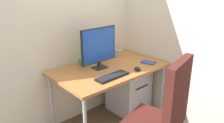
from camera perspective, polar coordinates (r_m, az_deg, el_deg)
ground_plane at (r=2.96m, az=-0.61°, el=-14.94°), size 8.00×8.00×0.00m
wall_back at (r=2.77m, az=-6.57°, el=13.75°), size 2.84×0.04×2.80m
wall_side_right at (r=2.80m, az=13.21°, el=13.43°), size 0.04×2.32×2.80m
desk at (r=2.63m, az=-0.67°, el=-2.62°), size 1.30×0.77×0.74m
office_chair at (r=2.09m, az=12.60°, el=-12.88°), size 0.60×0.58×1.10m
filing_cabinet at (r=3.07m, az=4.20°, el=-7.08°), size 0.44×0.47×0.60m
monitor at (r=2.52m, az=-3.35°, el=3.84°), size 0.47×0.12×0.47m
keyboard at (r=2.34m, az=0.08°, el=-3.78°), size 0.39×0.14×0.02m
mouse at (r=2.53m, az=6.49°, el=-1.85°), size 0.08×0.10×0.04m
pen_holder at (r=2.95m, az=1.43°, el=2.10°), size 0.09×0.09×0.18m
notebook at (r=2.78m, az=9.13°, el=-0.22°), size 0.15×0.19×0.02m
coffee_mug at (r=2.71m, az=-7.58°, el=0.10°), size 0.12×0.09×0.08m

